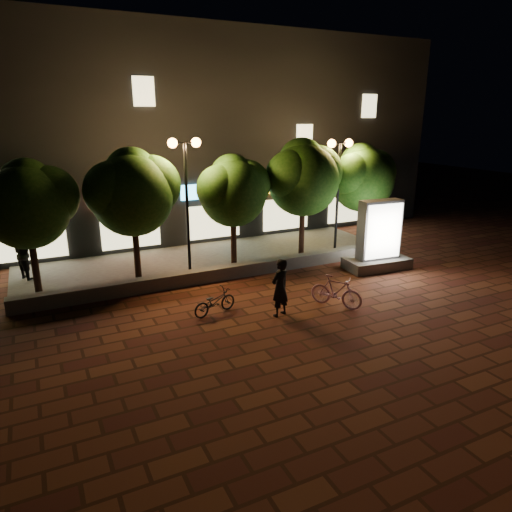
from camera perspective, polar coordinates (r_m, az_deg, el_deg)
ground at (r=14.68m, az=3.94°, el=-7.33°), size 80.00×80.00×0.00m
retaining_wall at (r=17.90m, az=-2.43°, el=-1.83°), size 16.00×0.45×0.50m
sidewalk at (r=20.17m, az=-5.29°, el=-0.31°), size 16.00×5.00×0.08m
building_block at (r=25.45m, az=-11.04°, el=14.44°), size 28.00×8.12×11.30m
tree_far_left at (r=17.21m, az=-26.52°, el=6.07°), size 3.36×2.80×4.63m
tree_left at (r=17.51m, az=-15.03°, el=7.95°), size 3.60×3.00×4.89m
tree_mid at (r=18.71m, az=-2.81°, el=8.36°), size 3.24×2.70×4.50m
tree_right at (r=20.19m, az=5.95°, el=9.94°), size 3.72×3.10×5.07m
tree_far_right at (r=22.06m, az=13.11°, el=9.69°), size 3.48×2.90×4.76m
street_lamp_left at (r=17.65m, az=-8.73°, el=10.32°), size 1.26×0.36×5.18m
street_lamp_right at (r=20.85m, az=10.28°, el=10.90°), size 1.26×0.36×4.98m
ad_kiosk at (r=19.26m, az=14.95°, el=1.75°), size 2.73×1.54×2.84m
scooter_pink at (r=15.29m, az=9.92°, el=-4.36°), size 1.39×1.76×1.06m
rider at (r=14.29m, az=3.00°, el=-3.96°), size 0.79×0.65×1.86m
scooter_parked at (r=14.65m, az=-5.15°, el=-5.68°), size 1.63×0.91×0.81m
pedestrian at (r=19.41m, az=-26.71°, el=0.26°), size 1.08×1.16×1.92m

